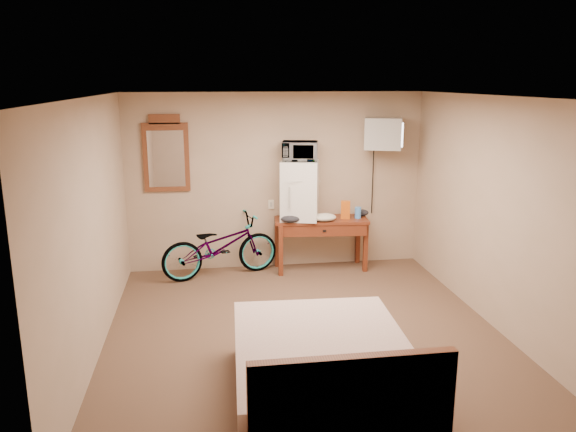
{
  "coord_description": "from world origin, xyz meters",
  "views": [
    {
      "loc": [
        -1.0,
        -5.51,
        2.66
      ],
      "look_at": [
        -0.07,
        0.72,
        1.13
      ],
      "focal_mm": 35.0,
      "sensor_mm": 36.0,
      "label": 1
    }
  ],
  "objects_px": {
    "blue_cup": "(358,213)",
    "wall_mirror": "(166,155)",
    "crt_television": "(383,133)",
    "bed": "(324,372)",
    "bicycle": "(220,246)",
    "microwave": "(300,151)",
    "mini_fridge": "(300,190)",
    "desk": "(321,228)"
  },
  "relations": [
    {
      "from": "desk",
      "to": "bed",
      "type": "distance_m",
      "value": 3.46
    },
    {
      "from": "mini_fridge",
      "to": "bed",
      "type": "xyz_separation_m",
      "value": [
        -0.37,
        -3.43,
        -0.87
      ]
    },
    {
      "from": "blue_cup",
      "to": "wall_mirror",
      "type": "distance_m",
      "value": 2.79
    },
    {
      "from": "wall_mirror",
      "to": "microwave",
      "type": "bearing_deg",
      "value": -6.92
    },
    {
      "from": "bed",
      "to": "microwave",
      "type": "bearing_deg",
      "value": 83.84
    },
    {
      "from": "desk",
      "to": "microwave",
      "type": "xyz_separation_m",
      "value": [
        -0.31,
        0.05,
        1.08
      ]
    },
    {
      "from": "mini_fridge",
      "to": "bicycle",
      "type": "xyz_separation_m",
      "value": [
        -1.13,
        -0.1,
        -0.73
      ]
    },
    {
      "from": "crt_television",
      "to": "mini_fridge",
      "type": "bearing_deg",
      "value": 178.46
    },
    {
      "from": "mini_fridge",
      "to": "crt_television",
      "type": "relative_size",
      "value": 1.27
    },
    {
      "from": "desk",
      "to": "wall_mirror",
      "type": "distance_m",
      "value": 2.38
    },
    {
      "from": "blue_cup",
      "to": "bed",
      "type": "xyz_separation_m",
      "value": [
        -1.2,
        -3.36,
        -0.53
      ]
    },
    {
      "from": "mini_fridge",
      "to": "desk",
      "type": "bearing_deg",
      "value": -9.52
    },
    {
      "from": "blue_cup",
      "to": "bicycle",
      "type": "xyz_separation_m",
      "value": [
        -1.95,
        -0.03,
        -0.4
      ]
    },
    {
      "from": "crt_television",
      "to": "bed",
      "type": "distance_m",
      "value": 4.07
    },
    {
      "from": "mini_fridge",
      "to": "bicycle",
      "type": "bearing_deg",
      "value": -174.78
    },
    {
      "from": "microwave",
      "to": "bed",
      "type": "xyz_separation_m",
      "value": [
        -0.37,
        -3.43,
        -1.41
      ]
    },
    {
      "from": "blue_cup",
      "to": "crt_television",
      "type": "xyz_separation_m",
      "value": [
        0.33,
        0.04,
        1.11
      ]
    },
    {
      "from": "blue_cup",
      "to": "wall_mirror",
      "type": "height_order",
      "value": "wall_mirror"
    },
    {
      "from": "crt_television",
      "to": "bicycle",
      "type": "bearing_deg",
      "value": -178.2
    },
    {
      "from": "wall_mirror",
      "to": "bicycle",
      "type": "bearing_deg",
      "value": -25.14
    },
    {
      "from": "mini_fridge",
      "to": "bicycle",
      "type": "distance_m",
      "value": 1.35
    },
    {
      "from": "microwave",
      "to": "crt_television",
      "type": "bearing_deg",
      "value": 10.3
    },
    {
      "from": "wall_mirror",
      "to": "bicycle",
      "type": "xyz_separation_m",
      "value": [
        0.69,
        -0.32,
        -1.24
      ]
    },
    {
      "from": "desk",
      "to": "microwave",
      "type": "relative_size",
      "value": 2.82
    },
    {
      "from": "blue_cup",
      "to": "wall_mirror",
      "type": "relative_size",
      "value": 0.15
    },
    {
      "from": "bicycle",
      "to": "bed",
      "type": "distance_m",
      "value": 3.42
    },
    {
      "from": "desk",
      "to": "wall_mirror",
      "type": "height_order",
      "value": "wall_mirror"
    },
    {
      "from": "crt_television",
      "to": "bicycle",
      "type": "distance_m",
      "value": 2.74
    },
    {
      "from": "blue_cup",
      "to": "wall_mirror",
      "type": "bearing_deg",
      "value": 173.61
    },
    {
      "from": "blue_cup",
      "to": "bed",
      "type": "height_order",
      "value": "blue_cup"
    },
    {
      "from": "microwave",
      "to": "blue_cup",
      "type": "bearing_deg",
      "value": 6.64
    },
    {
      "from": "desk",
      "to": "bicycle",
      "type": "distance_m",
      "value": 1.45
    },
    {
      "from": "blue_cup",
      "to": "bicycle",
      "type": "distance_m",
      "value": 1.99
    },
    {
      "from": "mini_fridge",
      "to": "wall_mirror",
      "type": "bearing_deg",
      "value": 173.07
    },
    {
      "from": "desk",
      "to": "wall_mirror",
      "type": "relative_size",
      "value": 1.28
    },
    {
      "from": "desk",
      "to": "bicycle",
      "type": "bearing_deg",
      "value": -177.93
    },
    {
      "from": "bicycle",
      "to": "microwave",
      "type": "bearing_deg",
      "value": -100.44
    },
    {
      "from": "bicycle",
      "to": "bed",
      "type": "relative_size",
      "value": 0.82
    },
    {
      "from": "microwave",
      "to": "crt_television",
      "type": "xyz_separation_m",
      "value": [
        1.16,
        -0.03,
        0.23
      ]
    },
    {
      "from": "microwave",
      "to": "wall_mirror",
      "type": "distance_m",
      "value": 1.83
    },
    {
      "from": "microwave",
      "to": "blue_cup",
      "type": "relative_size",
      "value": 3.02
    },
    {
      "from": "bed",
      "to": "mini_fridge",
      "type": "bearing_deg",
      "value": 83.84
    }
  ]
}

